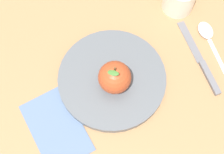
{
  "coord_description": "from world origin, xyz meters",
  "views": [
    {
      "loc": [
        0.28,
        0.05,
        0.69
      ],
      "look_at": [
        0.02,
        -0.05,
        0.02
      ],
      "focal_mm": 52.7,
      "sensor_mm": 36.0,
      "label": 1
    }
  ],
  "objects_px": {
    "apple": "(115,77)",
    "spoon": "(209,38)",
    "knife": "(202,63)",
    "linen_napkin": "(56,128)",
    "dinner_plate": "(112,79)"
  },
  "relations": [
    {
      "from": "apple",
      "to": "spoon",
      "type": "xyz_separation_m",
      "value": [
        -0.19,
        0.17,
        -0.05
      ]
    },
    {
      "from": "apple",
      "to": "spoon",
      "type": "relative_size",
      "value": 0.54
    },
    {
      "from": "apple",
      "to": "linen_napkin",
      "type": "relative_size",
      "value": 0.51
    },
    {
      "from": "apple",
      "to": "knife",
      "type": "distance_m",
      "value": 0.22
    },
    {
      "from": "dinner_plate",
      "to": "spoon",
      "type": "xyz_separation_m",
      "value": [
        -0.18,
        0.18,
        -0.01
      ]
    },
    {
      "from": "knife",
      "to": "linen_napkin",
      "type": "relative_size",
      "value": 0.99
    },
    {
      "from": "linen_napkin",
      "to": "dinner_plate",
      "type": "bearing_deg",
      "value": 152.45
    },
    {
      "from": "spoon",
      "to": "linen_napkin",
      "type": "distance_m",
      "value": 0.41
    },
    {
      "from": "dinner_plate",
      "to": "apple",
      "type": "distance_m",
      "value": 0.05
    },
    {
      "from": "dinner_plate",
      "to": "spoon",
      "type": "relative_size",
      "value": 1.52
    },
    {
      "from": "spoon",
      "to": "apple",
      "type": "bearing_deg",
      "value": -41.91
    },
    {
      "from": "apple",
      "to": "knife",
      "type": "bearing_deg",
      "value": 125.22
    },
    {
      "from": "knife",
      "to": "linen_napkin",
      "type": "distance_m",
      "value": 0.36
    },
    {
      "from": "knife",
      "to": "linen_napkin",
      "type": "bearing_deg",
      "value": -45.45
    },
    {
      "from": "linen_napkin",
      "to": "knife",
      "type": "bearing_deg",
      "value": 134.55
    }
  ]
}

